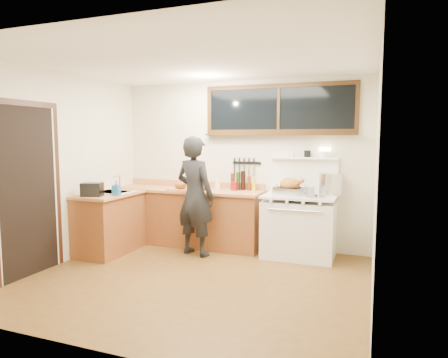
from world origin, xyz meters
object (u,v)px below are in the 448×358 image
at_px(man, 195,196).
at_px(cutting_board, 181,187).
at_px(roast_turkey, 290,187).
at_px(vintage_stove, 299,225).

bearing_deg(man, cutting_board, 140.45).
bearing_deg(man, roast_turkey, 19.95).
relative_size(vintage_stove, roast_turkey, 3.25).
bearing_deg(cutting_board, vintage_stove, 3.68).
bearing_deg(vintage_stove, man, -162.89).
distance_m(vintage_stove, cutting_board, 1.91).
relative_size(man, roast_turkey, 3.59).
distance_m(man, roast_turkey, 1.39).
height_order(cutting_board, roast_turkey, roast_turkey).
distance_m(man, cutting_board, 0.52).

